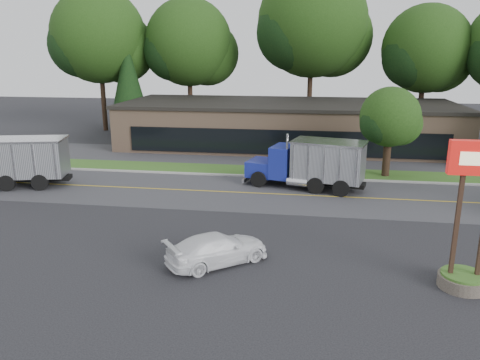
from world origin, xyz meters
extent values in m
plane|color=#313136|center=(0.00, 0.00, 0.00)|extent=(140.00, 140.00, 0.00)
cube|color=#4A4A4F|center=(0.00, 9.00, 0.00)|extent=(60.00, 8.00, 0.02)
cube|color=gold|center=(0.00, 9.00, 0.00)|extent=(60.00, 0.12, 0.01)
cube|color=#9E9E99|center=(0.00, 13.20, 0.00)|extent=(60.00, 0.30, 0.12)
cube|color=#3F6422|center=(0.00, 15.00, 0.00)|extent=(60.00, 3.40, 0.03)
cube|color=#4A4A4F|center=(0.00, 20.00, 0.00)|extent=(60.00, 7.00, 0.02)
cube|color=#A27E63|center=(2.00, 26.00, 2.00)|extent=(32.00, 12.00, 4.00)
cylinder|color=#6B6054|center=(10.50, -2.50, 0.25)|extent=(1.90, 1.90, 0.50)
cylinder|color=#3F6422|center=(10.50, -2.50, 0.55)|extent=(1.70, 1.70, 0.10)
cube|color=#332116|center=(10.00, -2.50, 2.60)|extent=(0.16, 0.16, 5.00)
cube|color=red|center=(10.50, -2.50, 5.30)|extent=(2.20, 0.35, 1.30)
cube|color=beige|center=(10.50, -2.31, 5.30)|extent=(1.50, 0.04, 0.50)
cylinder|color=#382619|center=(-20.00, 32.00, 2.91)|extent=(0.56, 0.56, 5.82)
sphere|color=#1B3A0F|center=(-20.00, 32.00, 10.82)|extent=(10.65, 10.65, 10.65)
sphere|color=#1B3A0F|center=(-18.00, 33.33, 9.48)|extent=(7.99, 7.99, 7.99)
sphere|color=black|center=(-21.66, 31.00, 9.82)|extent=(7.32, 7.32, 7.32)
cylinder|color=#382619|center=(-10.00, 34.00, 2.73)|extent=(0.56, 0.56, 5.45)
sphere|color=#1B3A0F|center=(-10.00, 34.00, 10.12)|extent=(9.97, 9.97, 9.97)
sphere|color=#1B3A0F|center=(-8.13, 35.25, 8.88)|extent=(7.47, 7.47, 7.47)
sphere|color=black|center=(-11.56, 33.07, 9.19)|extent=(6.85, 6.85, 6.85)
cylinder|color=#382619|center=(4.00, 34.00, 3.29)|extent=(0.56, 0.56, 6.59)
sphere|color=#1B3A0F|center=(4.00, 34.00, 12.23)|extent=(12.04, 12.04, 12.04)
sphere|color=#1B3A0F|center=(6.26, 35.51, 10.73)|extent=(9.03, 9.03, 9.03)
sphere|color=black|center=(2.12, 32.87, 11.10)|extent=(8.28, 8.28, 8.28)
cylinder|color=#382619|center=(16.00, 33.00, 2.52)|extent=(0.56, 0.56, 5.05)
sphere|color=#1B3A0F|center=(16.00, 33.00, 9.37)|extent=(9.23, 9.23, 9.23)
sphere|color=#1B3A0F|center=(17.73, 34.15, 8.22)|extent=(6.92, 6.92, 6.92)
sphere|color=black|center=(14.56, 32.13, 8.51)|extent=(6.35, 6.35, 6.35)
cylinder|color=#382619|center=(-16.00, 30.00, 0.50)|extent=(0.44, 0.44, 1.00)
cone|color=black|center=(-16.00, 30.00, 5.81)|extent=(4.65, 4.65, 9.51)
cylinder|color=#382619|center=(10.00, 15.00, 1.20)|extent=(0.56, 0.56, 2.41)
sphere|color=#1B3A0F|center=(10.00, 15.00, 4.47)|extent=(4.41, 4.41, 4.41)
sphere|color=#1B3A0F|center=(10.83, 15.55, 3.92)|extent=(3.30, 3.30, 3.30)
sphere|color=black|center=(9.31, 14.59, 4.06)|extent=(3.03, 3.03, 3.03)
cube|color=silver|center=(-15.45, 8.27, 2.02)|extent=(6.38, 3.83, 2.50)
cube|color=silver|center=(-15.45, 8.27, 3.32)|extent=(6.56, 4.01, 0.12)
cylinder|color=black|center=(-15.30, 9.49, 0.57)|extent=(1.15, 0.60, 1.10)
cylinder|color=black|center=(-14.76, 7.25, 0.57)|extent=(1.15, 0.60, 1.10)
cube|color=black|center=(4.23, 10.83, 0.57)|extent=(7.71, 2.88, 0.28)
cube|color=navy|center=(0.98, 11.66, 1.12)|extent=(2.35, 2.68, 1.10)
cube|color=navy|center=(2.44, 11.29, 1.72)|extent=(1.89, 2.66, 2.20)
cube|color=black|center=(1.87, 11.44, 2.12)|extent=(0.58, 2.05, 0.90)
cube|color=silver|center=(5.52, 10.50, 2.02)|extent=(5.08, 3.56, 2.50)
cube|color=silver|center=(5.52, 10.50, 3.32)|extent=(5.26, 3.75, 0.12)
cylinder|color=black|center=(1.43, 12.74, 0.57)|extent=(1.15, 0.61, 1.10)
cylinder|color=black|center=(0.86, 10.51, 0.57)|extent=(1.15, 0.61, 1.10)
cylinder|color=black|center=(6.13, 11.53, 0.57)|extent=(1.15, 0.61, 1.10)
cylinder|color=black|center=(5.56, 9.30, 0.57)|extent=(1.15, 0.61, 1.10)
imported|color=white|center=(0.39, -1.78, 0.68)|extent=(4.81, 4.42, 1.35)
camera|label=1|loc=(4.25, -20.54, 9.11)|focal=35.00mm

